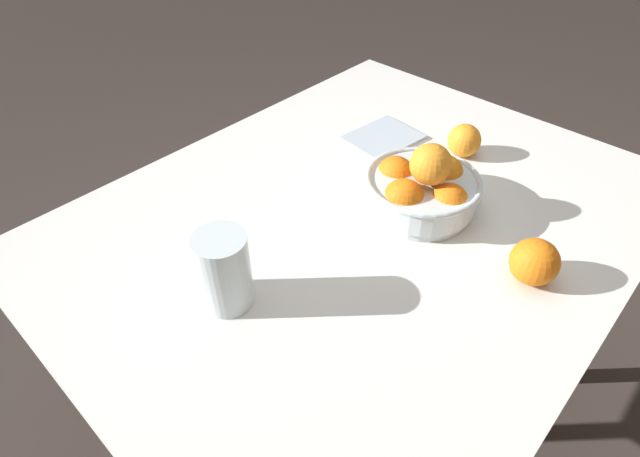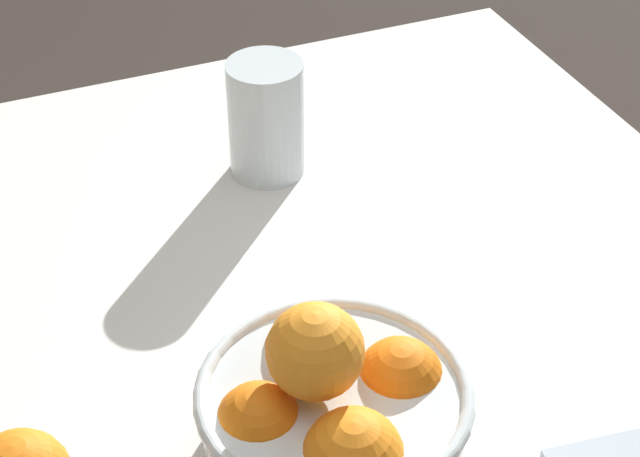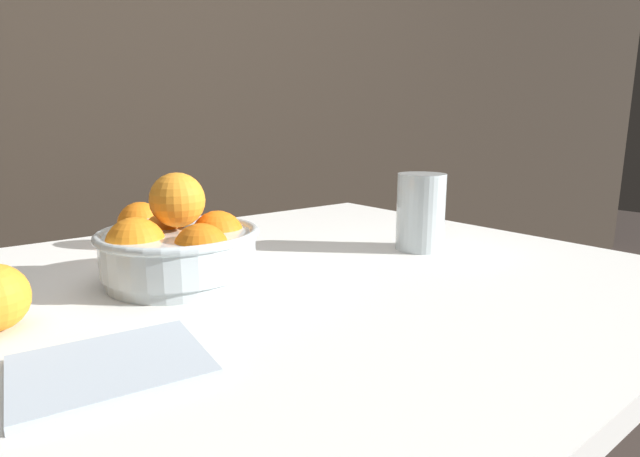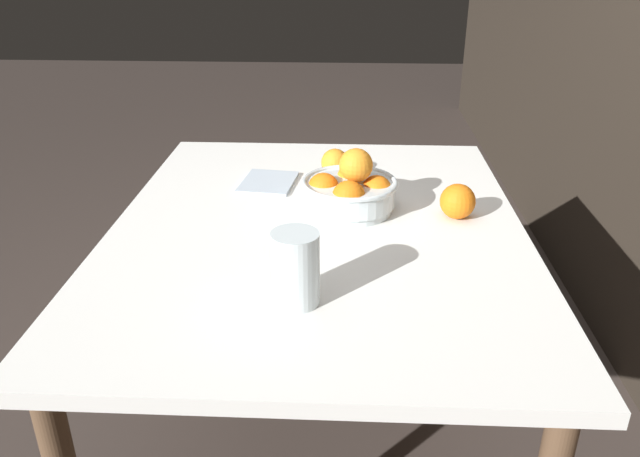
# 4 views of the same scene
# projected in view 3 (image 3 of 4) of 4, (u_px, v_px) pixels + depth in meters

# --- Properties ---
(back_wall) EXTENTS (8.00, 0.05, 2.60)m
(back_wall) POSITION_uv_depth(u_px,v_px,m) (56.00, 8.00, 1.37)
(back_wall) COLOR #2D261E
(back_wall) RESTS_ON ground_plane
(dining_table) EXTENTS (1.16, 0.91, 0.77)m
(dining_table) POSITION_uv_depth(u_px,v_px,m) (259.00, 339.00, 0.72)
(dining_table) COLOR white
(dining_table) RESTS_ON ground_plane
(fruit_bowl) EXTENTS (0.22, 0.22, 0.15)m
(fruit_bowl) POSITION_uv_depth(u_px,v_px,m) (180.00, 246.00, 0.70)
(fruit_bowl) COLOR silver
(fruit_bowl) RESTS_ON dining_table
(juice_glass) EXTENTS (0.08, 0.08, 0.13)m
(juice_glass) POSITION_uv_depth(u_px,v_px,m) (421.00, 215.00, 0.87)
(juice_glass) COLOR #F4A314
(juice_glass) RESTS_ON dining_table
(orange_loose_near_bowl) EXTENTS (0.08, 0.08, 0.08)m
(orange_loose_near_bowl) POSITION_uv_depth(u_px,v_px,m) (141.00, 224.00, 0.90)
(orange_loose_near_bowl) COLOR orange
(orange_loose_near_bowl) RESTS_ON dining_table
(napkin) EXTENTS (0.18, 0.15, 0.01)m
(napkin) POSITION_uv_depth(u_px,v_px,m) (111.00, 366.00, 0.45)
(napkin) COLOR silver
(napkin) RESTS_ON dining_table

